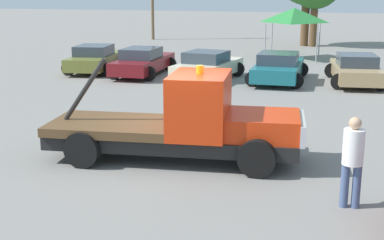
{
  "coord_description": "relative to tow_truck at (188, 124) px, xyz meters",
  "views": [
    {
      "loc": [
        3.96,
        -12.15,
        4.22
      ],
      "look_at": [
        0.5,
        0.0,
        1.05
      ],
      "focal_mm": 50.0,
      "sensor_mm": 36.0,
      "label": 1
    }
  ],
  "objects": [
    {
      "name": "parked_car_maroon",
      "position": [
        -5.84,
        12.11,
        -0.29
      ],
      "size": [
        2.44,
        4.93,
        1.34
      ],
      "rotation": [
        0.0,
        0.0,
        1.59
      ],
      "color": "maroon",
      "rests_on": "ground"
    },
    {
      "name": "canopy_tent_green",
      "position": [
        0.63,
        20.15,
        1.63
      ],
      "size": [
        2.98,
        2.98,
        3.0
      ],
      "color": "#9E9EA3",
      "rests_on": "ground"
    },
    {
      "name": "parked_car_tan",
      "position": [
        4.13,
        12.32,
        -0.29
      ],
      "size": [
        2.76,
        4.73,
        1.34
      ],
      "rotation": [
        0.0,
        0.0,
        1.69
      ],
      "color": "tan",
      "rests_on": "ground"
    },
    {
      "name": "parked_car_teal",
      "position": [
        0.77,
        12.0,
        -0.29
      ],
      "size": [
        2.54,
        4.77,
        1.34
      ],
      "rotation": [
        0.0,
        0.0,
        1.58
      ],
      "color": "#196670",
      "rests_on": "ground"
    },
    {
      "name": "ground_plane",
      "position": [
        -0.38,
        -0.04,
        -0.94
      ],
      "size": [
        160.0,
        160.0,
        0.0
      ],
      "primitive_type": "plane",
      "color": "gray"
    },
    {
      "name": "person_near_truck",
      "position": [
        3.87,
        -1.95,
        0.12
      ],
      "size": [
        0.41,
        0.41,
        1.82
      ],
      "rotation": [
        0.0,
        0.0,
        1.67
      ],
      "color": "#475B84",
      "rests_on": "ground"
    },
    {
      "name": "parked_car_olive",
      "position": [
        -8.61,
        12.59,
        -0.29
      ],
      "size": [
        2.85,
        4.89,
        1.34
      ],
      "rotation": [
        0.0,
        0.0,
        1.71
      ],
      "color": "olive",
      "rests_on": "ground"
    },
    {
      "name": "parked_car_cream",
      "position": [
        -2.45,
        11.59,
        -0.29
      ],
      "size": [
        2.93,
        4.6,
        1.34
      ],
      "rotation": [
        0.0,
        0.0,
        1.42
      ],
      "color": "beige",
      "rests_on": "ground"
    },
    {
      "name": "tow_truck",
      "position": [
        0.0,
        0.0,
        0.0
      ],
      "size": [
        6.45,
        2.66,
        2.51
      ],
      "rotation": [
        0.0,
        0.0,
        0.11
      ],
      "color": "black",
      "rests_on": "ground"
    }
  ]
}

